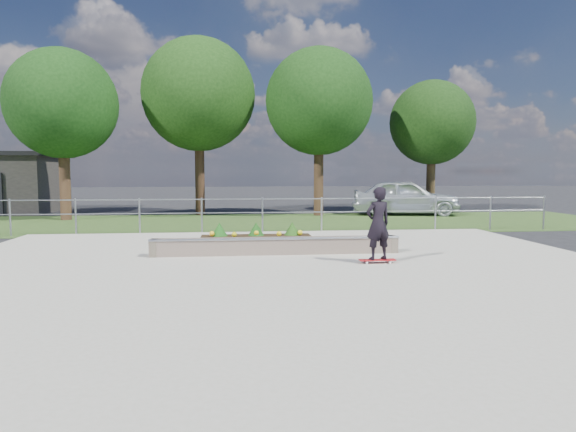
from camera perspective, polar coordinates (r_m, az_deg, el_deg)
The scene contains 12 objects.
ground at distance 9.80m, azimuth -0.21°, elevation -7.20°, with size 120.00×120.00×0.00m, color black.
grass_verge at distance 20.65m, azimuth -3.43°, elevation -0.73°, with size 30.00×8.00×0.02m, color #2C461C.
concrete_slab at distance 9.79m, azimuth -0.21°, elevation -7.02°, with size 15.00×15.00×0.06m, color #A4A192.
fence at distance 17.10m, azimuth -2.86°, elevation 0.63°, with size 20.06×0.06×1.20m.
tree_far_left at distance 23.75m, azimuth -23.82°, elevation 11.31°, with size 4.55×4.55×7.15m.
tree_mid_left at distance 24.82m, azimuth -9.90°, elevation 13.12°, with size 5.25×5.25×8.25m.
tree_mid_right at distance 24.07m, azimuth 3.46°, elevation 12.54°, with size 4.90×4.90×7.70m.
tree_far_right at distance 27.06m, azimuth 15.71°, elevation 9.92°, with size 4.20×4.20×6.60m.
grind_ledge at distance 12.48m, azimuth -1.33°, elevation -3.33°, with size 6.00×0.44×0.43m.
planter_bed at distance 13.94m, azimuth -3.52°, elevation -2.54°, with size 3.00×1.20×0.61m.
skateboarder at distance 11.33m, azimuth 9.97°, elevation -0.85°, with size 0.80×0.52×1.68m.
parked_car at distance 24.81m, azimuth 12.91°, elevation 2.05°, with size 2.00×4.98×1.70m, color silver.
Camera 1 is at (-1.01, -9.53, 2.07)m, focal length 32.00 mm.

